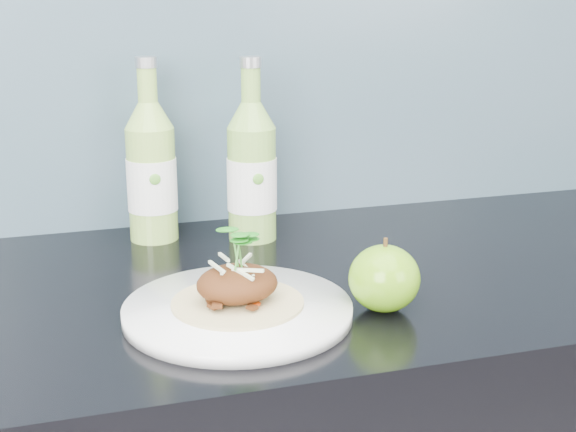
# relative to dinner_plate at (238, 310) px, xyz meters

# --- Properties ---
(subway_backsplash) EXTENTS (4.00, 0.02, 0.70)m
(subway_backsplash) POSITION_rel_dinner_plate_xyz_m (0.06, 0.41, 0.34)
(subway_backsplash) COLOR #749EB6
(subway_backsplash) RESTS_ON kitchen_counter
(dinner_plate) EXTENTS (0.32, 0.32, 0.02)m
(dinner_plate) POSITION_rel_dinner_plate_xyz_m (0.00, 0.00, 0.00)
(dinner_plate) COLOR silver
(dinner_plate) RESTS_ON kitchen_counter
(pork_taco) EXTENTS (0.16, 0.16, 0.10)m
(pork_taco) POSITION_rel_dinner_plate_xyz_m (-0.00, 0.00, 0.04)
(pork_taco) COLOR tan
(pork_taco) RESTS_ON dinner_plate
(green_apple) EXTENTS (0.10, 0.10, 0.09)m
(green_apple) POSITION_rel_dinner_plate_xyz_m (0.17, -0.03, 0.03)
(green_apple) COLOR #469710
(green_apple) RESTS_ON kitchen_counter
(cider_bottle_left) EXTENTS (0.09, 0.09, 0.28)m
(cider_bottle_left) POSITION_rel_dinner_plate_xyz_m (-0.05, 0.33, 0.10)
(cider_bottle_left) COLOR #8EBC4E
(cider_bottle_left) RESTS_ON kitchen_counter
(cider_bottle_right) EXTENTS (0.09, 0.09, 0.28)m
(cider_bottle_right) POSITION_rel_dinner_plate_xyz_m (0.09, 0.29, 0.10)
(cider_bottle_right) COLOR #7FB34A
(cider_bottle_right) RESTS_ON kitchen_counter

